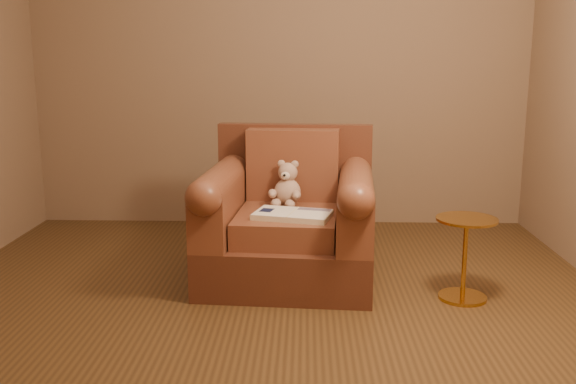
{
  "coord_description": "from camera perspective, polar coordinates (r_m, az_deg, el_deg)",
  "views": [
    {
      "loc": [
        0.21,
        -3.25,
        1.37
      ],
      "look_at": [
        0.11,
        0.54,
        0.57
      ],
      "focal_mm": 40.0,
      "sensor_mm": 36.0,
      "label": 1
    }
  ],
  "objects": [
    {
      "name": "floor",
      "position": [
        3.53,
        -2.03,
        -10.85
      ],
      "size": [
        4.0,
        4.0,
        0.0
      ],
      "primitive_type": "plane",
      "color": "#4E351B",
      "rests_on": "ground"
    },
    {
      "name": "armchair",
      "position": [
        4.01,
        0.09,
        -2.62
      ],
      "size": [
        1.1,
        1.05,
        0.93
      ],
      "rotation": [
        0.0,
        0.0,
        -0.08
      ],
      "color": "#562C1C",
      "rests_on": "floor"
    },
    {
      "name": "teddy_bear",
      "position": [
        4.05,
        -0.11,
        0.34
      ],
      "size": [
        0.21,
        0.24,
        0.29
      ],
      "rotation": [
        0.0,
        0.0,
        -0.24
      ],
      "color": "tan",
      "rests_on": "armchair"
    },
    {
      "name": "guidebook",
      "position": [
        3.76,
        0.41,
        -2.03
      ],
      "size": [
        0.49,
        0.36,
        0.04
      ],
      "rotation": [
        0.0,
        0.0,
        -0.25
      ],
      "color": "beige",
      "rests_on": "armchair"
    },
    {
      "name": "side_table",
      "position": [
        3.8,
        15.44,
        -5.49
      ],
      "size": [
        0.34,
        0.34,
        0.48
      ],
      "color": "gold",
      "rests_on": "floor"
    }
  ]
}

